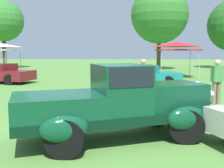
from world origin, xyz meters
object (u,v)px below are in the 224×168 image
show_car_teal (142,76)px  spectator_by_row (217,80)px  show_car_burgundy (1,73)px  feature_pickup_truck (117,102)px  canopy_tent_center_field (177,46)px  spectator_near_truck (143,78)px

show_car_teal → spectator_by_row: bearing=-63.9°
show_car_burgundy → spectator_by_row: 12.96m
feature_pickup_truck → spectator_by_row: size_ratio=2.73×
show_car_burgundy → canopy_tent_center_field: canopy_tent_center_field is taller
spectator_near_truck → canopy_tent_center_field: canopy_tent_center_field is taller
show_car_burgundy → feature_pickup_truck: bearing=-53.8°
spectator_by_row → canopy_tent_center_field: bearing=87.1°
show_car_teal → spectator_near_truck: 4.40m
show_car_burgundy → spectator_near_truck: size_ratio=2.60×
show_car_burgundy → spectator_near_truck: (8.61, -5.66, 0.31)m
feature_pickup_truck → show_car_burgundy: 13.00m
show_car_burgundy → spectator_by_row: spectator_by_row is taller
show_car_teal → canopy_tent_center_field: (3.01, 5.37, 1.82)m
show_car_burgundy → spectator_by_row: size_ratio=2.60×
spectator_by_row → feature_pickup_truck: bearing=-131.2°
spectator_near_truck → canopy_tent_center_field: 10.38m
spectator_near_truck → spectator_by_row: size_ratio=1.00×
canopy_tent_center_field → show_car_burgundy: bearing=-160.9°
spectator_near_truck → spectator_by_row: 2.79m
canopy_tent_center_field → spectator_near_truck: bearing=-108.3°
show_car_teal → canopy_tent_center_field: 6.42m
spectator_by_row → canopy_tent_center_field: canopy_tent_center_field is taller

